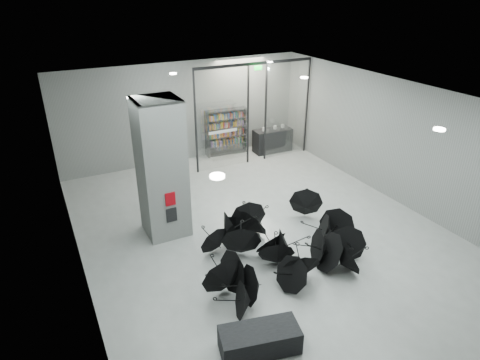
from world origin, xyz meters
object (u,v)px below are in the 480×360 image
column (162,169)px  umbrella_cluster (278,251)px  bench (260,340)px  shop_counter (272,140)px  bookshelf (226,132)px

column → umbrella_cluster: 3.90m
column → umbrella_cluster: (2.15, -2.78, -1.69)m
column → bench: (0.27, -5.13, -1.74)m
column → bench: bearing=-87.0°
column → shop_counter: column is taller
shop_counter → umbrella_cluster: bearing=-118.0°
column → umbrella_cluster: column is taller
bench → shop_counter: size_ratio=0.97×
bench → bookshelf: (3.96, 9.88, 0.72)m
shop_counter → bookshelf: bearing=163.4°
bench → bookshelf: 10.67m
bookshelf → shop_counter: 2.07m
bench → bookshelf: size_ratio=0.82×
column → shop_counter: 7.54m
umbrella_cluster → bookshelf: bearing=74.6°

